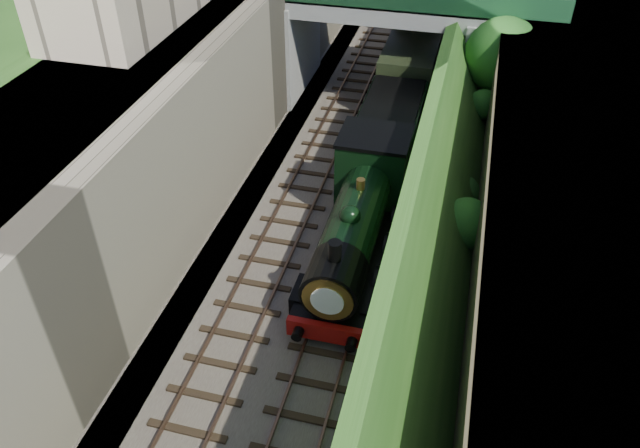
# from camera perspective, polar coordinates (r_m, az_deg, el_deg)

# --- Properties ---
(trackbed) EXTENTS (10.00, 90.00, 0.20)m
(trackbed) POSITION_cam_1_polar(r_m,az_deg,el_deg) (33.33, 4.95, 8.51)
(trackbed) COLOR #473F38
(trackbed) RESTS_ON ground
(retaining_wall) EXTENTS (1.00, 90.00, 7.00)m
(retaining_wall) POSITION_cam_1_polar(r_m,az_deg,el_deg) (33.04, -4.45, 14.84)
(retaining_wall) COLOR #756B56
(retaining_wall) RESTS_ON ground
(street_plateau_left) EXTENTS (6.00, 90.00, 7.00)m
(street_plateau_left) POSITION_cam_1_polar(r_m,az_deg,el_deg) (34.26, -10.23, 15.23)
(street_plateau_left) COLOR #262628
(street_plateau_left) RESTS_ON ground
(street_plateau_right) EXTENTS (8.00, 90.00, 6.25)m
(street_plateau_right) POSITION_cam_1_polar(r_m,az_deg,el_deg) (32.04, 22.47, 10.53)
(street_plateau_right) COLOR #262628
(street_plateau_right) RESTS_ON ground
(embankment_slope) EXTENTS (4.45, 90.00, 6.36)m
(embankment_slope) POSITION_cam_1_polar(r_m,az_deg,el_deg) (32.17, 14.20, 11.55)
(embankment_slope) COLOR #1E4714
(embankment_slope) RESTS_ON ground
(track_left) EXTENTS (2.50, 90.00, 0.20)m
(track_left) POSITION_cam_1_polar(r_m,az_deg,el_deg) (33.59, 1.57, 9.18)
(track_left) COLOR black
(track_left) RESTS_ON trackbed
(track_right) EXTENTS (2.50, 90.00, 0.20)m
(track_right) POSITION_cam_1_polar(r_m,az_deg,el_deg) (33.12, 7.02, 8.45)
(track_right) COLOR black
(track_right) RESTS_ON trackbed
(road_bridge) EXTENTS (16.00, 6.40, 7.25)m
(road_bridge) POSITION_cam_1_polar(r_m,az_deg,el_deg) (35.15, 8.14, 17.05)
(road_bridge) COLOR gray
(road_bridge) RESTS_ON ground
(tree) EXTENTS (3.60, 3.80, 6.60)m
(tree) POSITION_cam_1_polar(r_m,az_deg,el_deg) (31.27, 16.54, 14.33)
(tree) COLOR black
(tree) RESTS_ON ground
(locomotive) EXTENTS (3.10, 10.22, 3.83)m
(locomotive) POSITION_cam_1_polar(r_m,az_deg,el_deg) (23.77, 3.51, 0.26)
(locomotive) COLOR black
(locomotive) RESTS_ON trackbed
(tender) EXTENTS (2.70, 6.00, 3.05)m
(tender) POSITION_cam_1_polar(r_m,az_deg,el_deg) (30.01, 6.38, 8.18)
(tender) COLOR black
(tender) RESTS_ON trackbed
(coach_front) EXTENTS (2.90, 18.00, 3.70)m
(coach_front) POSITION_cam_1_polar(r_m,az_deg,el_deg) (41.23, 9.43, 17.08)
(coach_front) COLOR black
(coach_front) RESTS_ON trackbed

